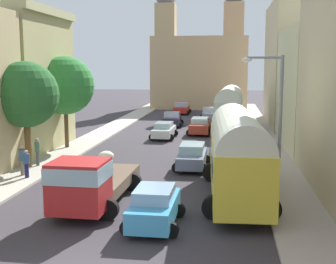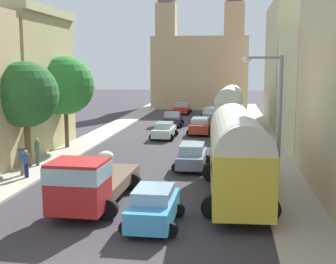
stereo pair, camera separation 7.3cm
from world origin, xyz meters
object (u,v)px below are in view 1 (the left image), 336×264
Objects in this scene: car_3 at (154,207)px; pedestrian_3 at (26,163)px; car_5 at (200,126)px; pedestrian_2 at (37,151)px; pedestrian_0 at (22,159)px; car_6 at (209,113)px; car_1 at (172,119)px; streetlamp_near at (275,118)px; cargo_truck_0 at (90,181)px; car_4 at (192,156)px; parked_bus_0 at (237,151)px; parked_bus_1 at (229,106)px; car_0 at (164,130)px; car_2 at (182,108)px.

pedestrian_3 is at bearing 142.96° from car_3.
car_5 is 17.74m from pedestrian_2.
pedestrian_3 is at bearing -47.26° from pedestrian_0.
car_6 is 2.28× the size of pedestrian_0.
car_3 is at bearing -84.26° from car_1.
car_3 is 0.55× the size of streetlamp_near.
car_4 is at bearing 66.44° from cargo_truck_0.
parked_bus_1 is (-0.33, 22.82, 0.06)m from parked_bus_0.
parked_bus_0 is 2.42× the size of car_0.
pedestrian_2 is (-5.94, -19.88, 0.32)m from car_1.
pedestrian_0 is 14.32m from streetlamp_near.
pedestrian_3 reaches higher than car_4.
car_6 is (0.36, 11.07, -0.02)m from car_5.
car_4 reaches higher than car_0.
car_1 is at bearing 106.71° from streetlamp_near.
pedestrian_2 is 15.26m from streetlamp_near.
car_2 is at bearing 90.07° from cargo_truck_0.
car_2 is at bearing 91.14° from car_1.
parked_bus_1 is 23.53m from pedestrian_0.
parked_bus_0 is 11.72m from pedestrian_3.
cargo_truck_0 reaches higher than car_3.
car_0 is 16.15m from pedestrian_3.
car_3 is 0.88× the size of car_6.
car_1 is at bearing 104.07° from parked_bus_0.
parked_bus_1 is at bearing 60.28° from pedestrian_0.
car_3 reaches higher than car_2.
car_1 is at bearing -119.31° from car_6.
car_6 is 30.54m from pedestrian_3.
car_2 is at bearing 80.84° from pedestrian_0.
parked_bus_0 is 13.14m from pedestrian_2.
pedestrian_2 is at bearing 102.57° from pedestrian_3.
parked_bus_1 reaches higher than cargo_truck_0.
streetlamp_near is (13.55, -3.57, 2.97)m from pedestrian_0.
cargo_truck_0 is at bearing -91.27° from car_0.
cargo_truck_0 is (-6.39, -2.66, -1.03)m from parked_bus_0.
streetlamp_near is (4.86, 3.14, 3.24)m from car_3.
parked_bus_0 is 5.42× the size of pedestrian_0.
car_4 is (3.79, 8.69, -0.52)m from cargo_truck_0.
pedestrian_0 is at bearing 132.74° from pedestrian_3.
parked_bus_0 is 2.69× the size of car_2.
parked_bus_1 is 27.33m from car_3.
cargo_truck_0 is 19.74m from car_0.
parked_bus_1 is at bearing 76.62° from cargo_truck_0.
cargo_truck_0 is 8.56m from streetlamp_near.
cargo_truck_0 is 1.69× the size of car_5.
cargo_truck_0 reaches higher than pedestrian_2.
car_6 is at bearing 71.94° from pedestrian_0.
pedestrian_2 is at bearing -109.94° from car_6.
car_6 is at bearing 88.93° from car_3.
car_3 is (-2.96, -27.12, -1.58)m from parked_bus_1.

